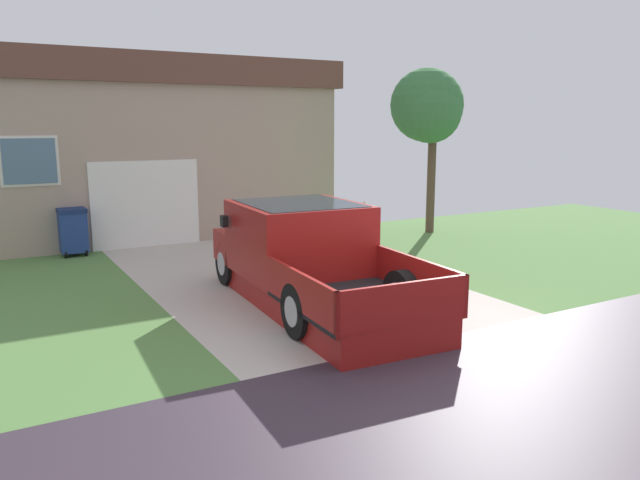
% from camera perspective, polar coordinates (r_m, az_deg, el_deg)
% --- Properties ---
extents(ground, '(29.20, 18.60, 0.18)m').
position_cam_1_polar(ground, '(7.50, 17.87, -13.42)').
color(ground, '#BCB1A6').
extents(pickup_truck, '(2.33, 5.29, 1.66)m').
position_cam_1_polar(pickup_truck, '(10.52, -1.46, -1.55)').
color(pickup_truck, maroon).
rests_on(pickup_truck, ground).
extents(person_with_hat, '(0.50, 0.42, 1.62)m').
position_cam_1_polar(person_with_hat, '(11.27, 4.11, -0.18)').
color(person_with_hat, brown).
rests_on(person_with_hat, ground).
extents(handbag, '(0.29, 0.17, 0.41)m').
position_cam_1_polar(handbag, '(11.25, 5.04, -4.05)').
color(handbag, '#B24C56').
rests_on(handbag, ground).
extents(house_with_garage, '(10.63, 7.23, 4.69)m').
position_cam_1_polar(house_with_garage, '(19.03, -17.82, 8.36)').
color(house_with_garage, tan).
rests_on(house_with_garage, ground).
extents(front_yard_tree, '(1.96, 2.08, 4.46)m').
position_cam_1_polar(front_yard_tree, '(16.98, 10.00, 11.91)').
color(front_yard_tree, brown).
rests_on(front_yard_tree, ground).
extents(wheeled_trash_bin, '(0.60, 0.72, 1.09)m').
position_cam_1_polar(wheeled_trash_bin, '(15.23, -21.95, 0.89)').
color(wheeled_trash_bin, navy).
rests_on(wheeled_trash_bin, ground).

